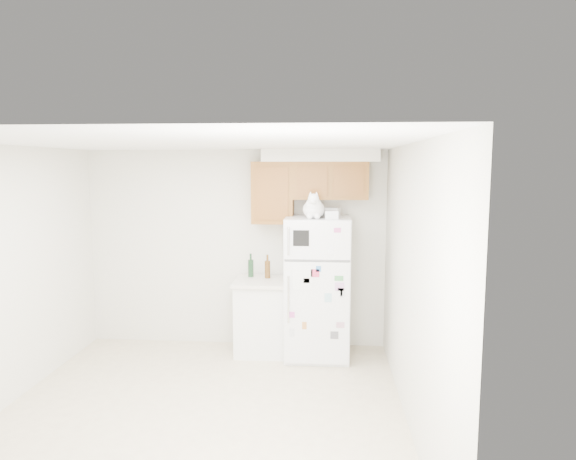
# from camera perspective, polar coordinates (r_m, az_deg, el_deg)

# --- Properties ---
(ground_plane) EXTENTS (3.80, 4.00, 0.01)m
(ground_plane) POSITION_cam_1_polar(r_m,az_deg,el_deg) (5.12, -9.77, -19.74)
(ground_plane) COLOR beige
(room_shell) EXTENTS (3.84, 4.04, 2.52)m
(room_shell) POSITION_cam_1_polar(r_m,az_deg,el_deg) (4.82, -8.08, -0.42)
(room_shell) COLOR beige
(room_shell) RESTS_ON ground_plane
(refrigerator) EXTENTS (0.76, 0.78, 1.70)m
(refrigerator) POSITION_cam_1_polar(r_m,az_deg,el_deg) (6.20, 3.28, -6.39)
(refrigerator) COLOR white
(refrigerator) RESTS_ON ground_plane
(base_counter) EXTENTS (0.64, 0.64, 0.92)m
(base_counter) POSITION_cam_1_polar(r_m,az_deg,el_deg) (6.42, -2.98, -9.50)
(base_counter) COLOR white
(base_counter) RESTS_ON ground_plane
(cat) EXTENTS (0.31, 0.45, 0.32)m
(cat) POSITION_cam_1_polar(r_m,az_deg,el_deg) (5.91, 2.89, 2.46)
(cat) COLOR white
(cat) RESTS_ON refrigerator
(storage_box_back) EXTENTS (0.21, 0.18, 0.10)m
(storage_box_back) POSITION_cam_1_polar(r_m,az_deg,el_deg) (6.19, 4.91, 2.01)
(storage_box_back) COLOR white
(storage_box_back) RESTS_ON refrigerator
(storage_box_front) EXTENTS (0.16, 0.12, 0.09)m
(storage_box_front) POSITION_cam_1_polar(r_m,az_deg,el_deg) (5.90, 4.86, 1.71)
(storage_box_front) COLOR white
(storage_box_front) RESTS_ON refrigerator
(bottle_green) EXTENTS (0.07, 0.07, 0.29)m
(bottle_green) POSITION_cam_1_polar(r_m,az_deg,el_deg) (6.44, -4.16, -3.92)
(bottle_green) COLOR #19381E
(bottle_green) RESTS_ON base_counter
(bottle_amber) EXTENTS (0.07, 0.07, 0.29)m
(bottle_amber) POSITION_cam_1_polar(r_m,az_deg,el_deg) (6.36, -2.30, -4.06)
(bottle_amber) COLOR #593814
(bottle_amber) RESTS_ON base_counter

